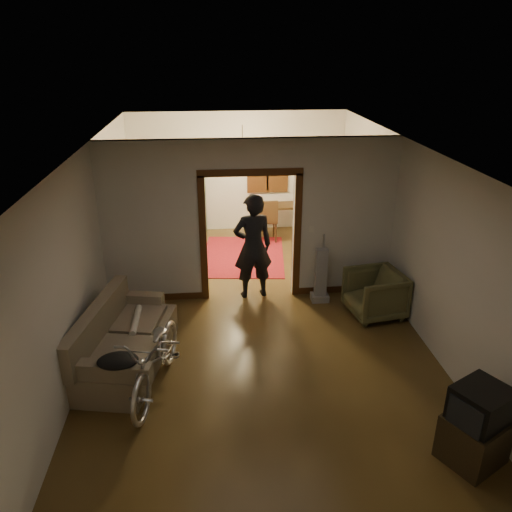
{
  "coord_description": "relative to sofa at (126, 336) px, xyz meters",
  "views": [
    {
      "loc": [
        -0.66,
        -7.26,
        4.19
      ],
      "look_at": [
        0.0,
        -0.3,
        1.2
      ],
      "focal_mm": 35.0,
      "sensor_mm": 36.0,
      "label": 1
    }
  ],
  "objects": [
    {
      "name": "sofa",
      "position": [
        0.0,
        0.0,
        0.0
      ],
      "size": [
        1.28,
        2.16,
        0.93
      ],
      "primitive_type": "cube",
      "rotation": [
        0.0,
        0.0,
        -0.19
      ],
      "color": "brown",
      "rests_on": "floor"
    },
    {
      "name": "person",
      "position": [
        1.93,
        1.93,
        0.48
      ],
      "size": [
        0.76,
        0.56,
        1.89
      ],
      "primitive_type": "imported",
      "rotation": [
        0.0,
        0.0,
        3.31
      ],
      "color": "black",
      "rests_on": "floor"
    },
    {
      "name": "desk",
      "position": [
        2.91,
        4.95,
        -0.1
      ],
      "size": [
        1.08,
        0.76,
        0.72
      ],
      "primitive_type": "cube",
      "rotation": [
        0.0,
        0.0,
        0.23
      ],
      "color": "#322110",
      "rests_on": "floor"
    },
    {
      "name": "ceiling",
      "position": [
        1.89,
        1.21,
        2.33
      ],
      "size": [
        5.0,
        8.5,
        0.01
      ],
      "primitive_type": "cube",
      "color": "white",
      "rests_on": "floor"
    },
    {
      "name": "rolled_paper",
      "position": [
        0.1,
        0.3,
        0.06
      ],
      "size": [
        0.09,
        0.76,
        0.09
      ],
      "primitive_type": "cylinder",
      "rotation": [
        1.57,
        0.0,
        0.0
      ],
      "color": "beige",
      "rests_on": "sofa"
    },
    {
      "name": "crt_tv",
      "position": [
        3.96,
        -2.14,
        0.23
      ],
      "size": [
        0.71,
        0.68,
        0.47
      ],
      "primitive_type": "cube",
      "rotation": [
        0.0,
        0.0,
        0.5
      ],
      "color": "black",
      "rests_on": "tv_stand"
    },
    {
      "name": "locker",
      "position": [
        0.67,
        5.21,
        0.41
      ],
      "size": [
        0.91,
        0.55,
        1.76
      ],
      "primitive_type": "cube",
      "rotation": [
        0.0,
        0.0,
        -0.07
      ],
      "color": "#213823",
      "rests_on": "floor"
    },
    {
      "name": "partition_wall",
      "position": [
        1.89,
        1.96,
        0.93
      ],
      "size": [
        5.0,
        0.14,
        2.8
      ],
      "primitive_type": "cube",
      "color": "beige",
      "rests_on": "floor"
    },
    {
      "name": "wall_left",
      "position": [
        -0.61,
        1.21,
        0.93
      ],
      "size": [
        0.02,
        8.5,
        2.8
      ],
      "primitive_type": "cube",
      "color": "beige",
      "rests_on": "floor"
    },
    {
      "name": "door_casing",
      "position": [
        1.89,
        1.96,
        0.63
      ],
      "size": [
        1.74,
        0.2,
        2.32
      ],
      "primitive_type": "cube",
      "color": "#3D210E",
      "rests_on": "floor"
    },
    {
      "name": "armchair",
      "position": [
        3.87,
        1.04,
        -0.08
      ],
      "size": [
        0.98,
        0.96,
        0.78
      ],
      "primitive_type": "imported",
      "rotation": [
        0.0,
        0.0,
        -1.4
      ],
      "color": "brown",
      "rests_on": "floor"
    },
    {
      "name": "tv_stand",
      "position": [
        3.96,
        -2.14,
        -0.19
      ],
      "size": [
        0.79,
        0.76,
        0.54
      ],
      "primitive_type": "cube",
      "rotation": [
        0.0,
        0.0,
        0.5
      ],
      "color": "black",
      "rests_on": "floor"
    },
    {
      "name": "globe",
      "position": [
        0.67,
        5.21,
        1.47
      ],
      "size": [
        0.3,
        0.3,
        0.3
      ],
      "primitive_type": "sphere",
      "color": "#1E5972",
      "rests_on": "locker"
    },
    {
      "name": "wall_back",
      "position": [
        1.89,
        5.46,
        0.93
      ],
      "size": [
        5.0,
        0.02,
        2.8
      ],
      "primitive_type": "cube",
      "color": "beige",
      "rests_on": "floor"
    },
    {
      "name": "jacket",
      "position": [
        0.05,
        -0.91,
        0.21
      ],
      "size": [
        0.49,
        0.37,
        0.14
      ],
      "primitive_type": "ellipsoid",
      "color": "black",
      "rests_on": "sofa"
    },
    {
      "name": "vacuum",
      "position": [
        3.09,
        1.61,
        0.03
      ],
      "size": [
        0.35,
        0.3,
        0.99
      ],
      "primitive_type": "cube",
      "rotation": [
        0.0,
        0.0,
        0.22
      ],
      "color": "gray",
      "rests_on": "floor"
    },
    {
      "name": "far_window",
      "position": [
        2.59,
        5.42,
        1.08
      ],
      "size": [
        0.98,
        0.06,
        1.28
      ],
      "primitive_type": "cube",
      "color": "black",
      "rests_on": "wall_back"
    },
    {
      "name": "desk_chair",
      "position": [
        2.48,
        4.59,
        0.04
      ],
      "size": [
        0.52,
        0.52,
        1.01
      ],
      "primitive_type": "cube",
      "rotation": [
        0.0,
        0.0,
        -0.17
      ],
      "color": "#322110",
      "rests_on": "floor"
    },
    {
      "name": "bicycle",
      "position": [
        0.47,
        -0.6,
        0.02
      ],
      "size": [
        1.01,
        1.95,
        0.97
      ],
      "primitive_type": "imported",
      "rotation": [
        0.0,
        0.0,
        -0.2
      ],
      "color": "silver",
      "rests_on": "floor"
    },
    {
      "name": "light_switch",
      "position": [
        2.94,
        1.89,
        0.78
      ],
      "size": [
        0.08,
        0.01,
        0.12
      ],
      "primitive_type": "cube",
      "color": "silver",
      "rests_on": "partition_wall"
    },
    {
      "name": "wall_right",
      "position": [
        4.39,
        1.21,
        0.93
      ],
      "size": [
        0.02,
        8.5,
        2.8
      ],
      "primitive_type": "cube",
      "color": "beige",
      "rests_on": "floor"
    },
    {
      "name": "floor",
      "position": [
        1.89,
        1.21,
        -0.47
      ],
      "size": [
        5.0,
        8.5,
        0.01
      ],
      "primitive_type": "cube",
      "color": "#3D2B13",
      "rests_on": "ground"
    },
    {
      "name": "oriental_rug",
      "position": [
        1.89,
        3.72,
        -0.46
      ],
      "size": [
        1.94,
        2.4,
        0.02
      ],
      "primitive_type": "cube",
      "rotation": [
        0.0,
        0.0,
        -0.11
      ],
      "color": "maroon",
      "rests_on": "floor"
    },
    {
      "name": "chandelier",
      "position": [
        1.89,
        3.71,
        1.88
      ],
      "size": [
        0.24,
        0.24,
        0.24
      ],
      "primitive_type": "sphere",
      "color": "#FFE0A5",
      "rests_on": "ceiling"
    }
  ]
}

